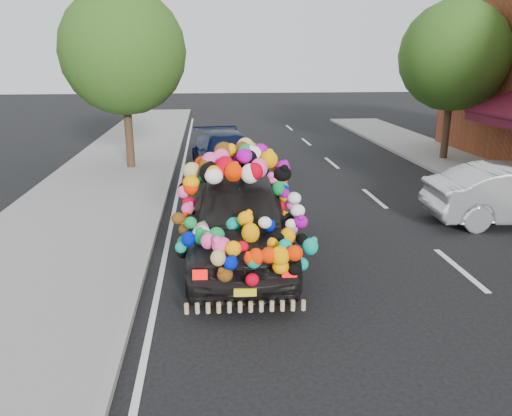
{
  "coord_description": "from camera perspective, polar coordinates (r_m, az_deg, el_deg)",
  "views": [
    {
      "loc": [
        -1.08,
        -8.26,
        3.83
      ],
      "look_at": [
        -0.26,
        0.14,
        1.29
      ],
      "focal_mm": 35.0,
      "sensor_mm": 36.0,
      "label": 1
    }
  ],
  "objects": [
    {
      "name": "plush_art_car",
      "position": [
        9.57,
        -1.88,
        0.73
      ],
      "size": [
        2.48,
        5.11,
        2.3
      ],
      "rotation": [
        0.0,
        0.0,
        -0.04
      ],
      "color": "black",
      "rests_on": "ground"
    },
    {
      "name": "tree_near_sidewalk",
      "position": [
        17.96,
        -14.96,
        16.86
      ],
      "size": [
        4.2,
        4.2,
        6.13
      ],
      "color": "#332114",
      "rests_on": "ground"
    },
    {
      "name": "lane_markings",
      "position": [
        10.23,
        22.28,
        -6.49
      ],
      "size": [
        6.0,
        50.0,
        0.01
      ],
      "primitive_type": null,
      "color": "silver",
      "rests_on": "ground"
    },
    {
      "name": "navy_sedan",
      "position": [
        17.09,
        -3.38,
        6.19
      ],
      "size": [
        2.67,
        5.05,
        1.39
      ],
      "primitive_type": "imported",
      "rotation": [
        0.0,
        0.0,
        0.15
      ],
      "color": "black",
      "rests_on": "ground"
    },
    {
      "name": "ground",
      "position": [
        9.17,
        1.72,
        -7.93
      ],
      "size": [
        100.0,
        100.0,
        0.0
      ],
      "primitive_type": "plane",
      "color": "black",
      "rests_on": "ground"
    },
    {
      "name": "kerb",
      "position": [
        9.16,
        -13.16,
        -7.96
      ],
      "size": [
        0.15,
        60.0,
        0.13
      ],
      "primitive_type": "cube",
      "color": "gray",
      "rests_on": "ground"
    },
    {
      "name": "tree_far_b",
      "position": [
        20.39,
        21.71,
        15.83
      ],
      "size": [
        4.0,
        4.0,
        5.9
      ],
      "color": "#332114",
      "rests_on": "ground"
    },
    {
      "name": "sidewalk",
      "position": [
        9.63,
        -24.84,
        -7.93
      ],
      "size": [
        4.0,
        60.0,
        0.12
      ],
      "primitive_type": "cube",
      "color": "gray",
      "rests_on": "ground"
    }
  ]
}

